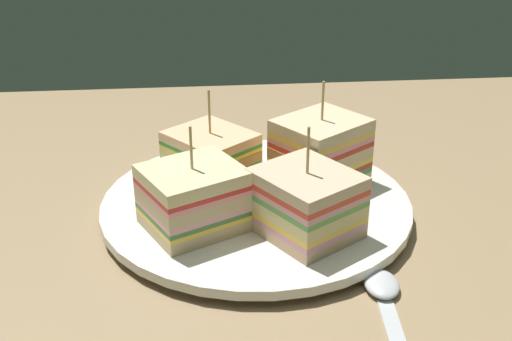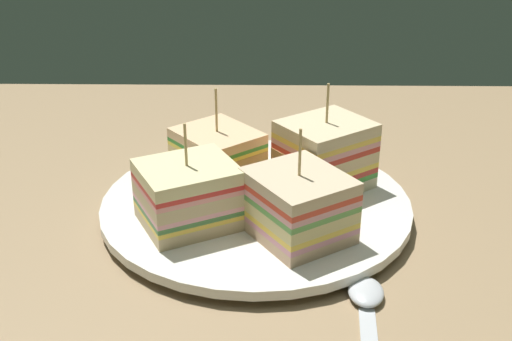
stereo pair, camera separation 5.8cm
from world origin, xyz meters
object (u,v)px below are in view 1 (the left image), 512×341
object	(u,v)px
plate	(256,205)
sandwich_wedge_0	(211,154)
sandwich_wedge_2	(306,203)
chip_pile	(260,192)
sandwich_wedge_1	(194,198)
spoon	(385,297)
sandwich_wedge_3	(320,152)

from	to	relation	value
plate	sandwich_wedge_0	world-z (taller)	sandwich_wedge_0
sandwich_wedge_2	chip_pile	bearing A→B (deg)	-4.83
sandwich_wedge_1	spoon	distance (cm)	17.76
plate	chip_pile	size ratio (longest dim) A/B	4.55
spoon	sandwich_wedge_1	bearing A→B (deg)	59.93
sandwich_wedge_0	chip_pile	world-z (taller)	sandwich_wedge_0
sandwich_wedge_2	sandwich_wedge_3	xyz separation A→B (cm)	(-2.96, -9.27, 0.49)
sandwich_wedge_1	sandwich_wedge_3	bearing A→B (deg)	3.87
sandwich_wedge_1	sandwich_wedge_2	distance (cm)	9.48
sandwich_wedge_1	sandwich_wedge_3	xyz separation A→B (cm)	(-12.25, -7.39, 0.52)
plate	sandwich_wedge_1	world-z (taller)	sandwich_wedge_1
plate	sandwich_wedge_2	xyz separation A→B (cm)	(-3.58, 6.24, 3.41)
plate	sandwich_wedge_1	xyz separation A→B (cm)	(5.72, 4.36, 3.38)
sandwich_wedge_3	chip_pile	distance (cm)	7.41
sandwich_wedge_0	sandwich_wedge_2	xyz separation A→B (cm)	(-7.53, 12.24, 0.58)
chip_pile	sandwich_wedge_2	bearing A→B (deg)	118.34
sandwich_wedge_1	spoon	bearing A→B (deg)	-62.34
sandwich_wedge_2	sandwich_wedge_1	bearing A→B (deg)	45.37
sandwich_wedge_2	sandwich_wedge_3	size ratio (longest dim) A/B	1.01
sandwich_wedge_2	spoon	bearing A→B (deg)	177.97
sandwich_wedge_3	spoon	distance (cm)	18.01
sandwich_wedge_1	sandwich_wedge_2	size ratio (longest dim) A/B	0.98
sandwich_wedge_1	sandwich_wedge_3	distance (cm)	14.31
plate	sandwich_wedge_0	size ratio (longest dim) A/B	2.77
sandwich_wedge_3	chip_pile	bearing A→B (deg)	-8.26
plate	sandwich_wedge_0	distance (cm)	7.72
plate	chip_pile	distance (cm)	1.53
sandwich_wedge_2	sandwich_wedge_3	world-z (taller)	sandwich_wedge_3
plate	sandwich_wedge_3	world-z (taller)	sandwich_wedge_3
spoon	plate	bearing A→B (deg)	35.59
sandwich_wedge_0	sandwich_wedge_3	size ratio (longest dim) A/B	1.01
sandwich_wedge_0	sandwich_wedge_2	bearing A→B (deg)	-8.50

